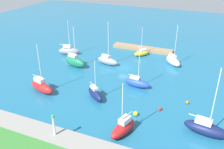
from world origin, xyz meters
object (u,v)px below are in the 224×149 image
Objects in this scene: pier_dock at (143,49)px; sailboat_blue_outer_mooring at (137,82)px; sailboat_red_lone_south at (123,128)px; mooring_buoy_red at (160,109)px; sailboat_navy_mid_basin at (95,94)px; mooring_buoy_yellow at (136,114)px; sailboat_navy_lone_north at (206,128)px; sailboat_red_along_channel at (42,87)px; harbor_beacon at (54,123)px; sailboat_yellow_near_pier at (142,53)px; sailboat_gray_inner_mooring at (69,51)px; mooring_buoy_orange at (187,102)px; sailboat_gray_center_basin at (107,61)px; sailboat_white_far_north at (173,61)px; sailboat_green_by_breakwater at (75,61)px.

sailboat_blue_outer_mooring reaches higher than pier_dock.
sailboat_red_lone_south is at bearing 102.35° from pier_dock.
sailboat_navy_mid_basin is at bearing 4.48° from mooring_buoy_red.
pier_dock is 1.94× the size of sailboat_red_lone_south.
mooring_buoy_yellow is (-8.91, 33.62, 0.02)m from pier_dock.
pier_dock reaches higher than mooring_buoy_red.
pier_dock is at bearing 128.98° from sailboat_navy_lone_north.
harbor_beacon is at bearing -30.00° from sailboat_red_along_channel.
sailboat_red_along_channel is at bearing 15.28° from sailboat_yellow_near_pier.
sailboat_gray_inner_mooring is at bearing -29.71° from mooring_buoy_red.
pier_dock is 20.59× the size of mooring_buoy_yellow.
harbor_beacon is 14.05m from sailboat_navy_mid_basin.
sailboat_gray_center_basin is at bearing -26.82° from mooring_buoy_orange.
sailboat_navy_mid_basin reaches higher than harbor_beacon.
mooring_buoy_orange is (3.99, -8.22, -0.85)m from sailboat_navy_lone_north.
sailboat_gray_center_basin is (13.95, -24.74, -0.04)m from sailboat_red_lone_south.
sailboat_blue_outer_mooring is 18.81m from sailboat_navy_lone_north.
mooring_buoy_orange is 0.72× the size of mooring_buoy_yellow.
sailboat_red_lone_south is 0.93× the size of sailboat_gray_inner_mooring.
sailboat_gray_center_basin is 20.08m from sailboat_red_along_channel.
sailboat_yellow_near_pier is 0.69× the size of sailboat_navy_lone_north.
sailboat_gray_center_basin is 14.04m from sailboat_blue_outer_mooring.
sailboat_navy_lone_north is 45.27m from sailboat_gray_inner_mooring.
sailboat_white_far_north is (-11.31, -37.38, -2.26)m from harbor_beacon.
sailboat_navy_lone_north is 17.80× the size of mooring_buoy_red.
mooring_buoy_yellow is at bearing 43.01° from mooring_buoy_red.
sailboat_gray_center_basin is 8.63m from sailboat_green_by_breakwater.
sailboat_white_far_north is 1.06× the size of sailboat_gray_inner_mooring.
sailboat_green_by_breakwater is 36.88m from sailboat_navy_lone_north.
sailboat_navy_lone_north is at bearing 14.14° from sailboat_red_along_channel.
sailboat_navy_lone_north reaches higher than mooring_buoy_yellow.
sailboat_blue_outer_mooring is 14.99× the size of mooring_buoy_orange.
harbor_beacon is at bearing -70.26° from sailboat_gray_center_basin.
mooring_buoy_red is at bearing 112.72° from pier_dock.
mooring_buoy_red is at bearing -131.60° from harbor_beacon.
mooring_buoy_red is at bearing 64.85° from sailboat_yellow_near_pier.
mooring_buoy_yellow is (-14.28, 19.20, -0.68)m from sailboat_gray_center_basin.
sailboat_white_far_north reaches higher than mooring_buoy_red.
sailboat_red_lone_south is at bearing 52.68° from sailboat_yellow_near_pier.
sailboat_green_by_breakwater is at bearing 163.27° from sailboat_navy_lone_north.
sailboat_green_by_breakwater is 18.80m from sailboat_blue_outer_mooring.
sailboat_red_along_channel reaches higher than pier_dock.
sailboat_red_lone_south is at bearing -30.11° from sailboat_green_by_breakwater.
sailboat_red_lone_south reaches higher than mooring_buoy_red.
mooring_buoy_yellow is at bearing 104.84° from pier_dock.
sailboat_blue_outer_mooring is (-6.23, -8.08, -0.05)m from sailboat_navy_mid_basin.
mooring_buoy_orange is at bearing 162.99° from sailboat_red_lone_south.
sailboat_gray_inner_mooring reaches higher than mooring_buoy_orange.
sailboat_gray_inner_mooring is at bearing -61.07° from harbor_beacon.
sailboat_gray_inner_mooring is 15.07× the size of mooring_buoy_red.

